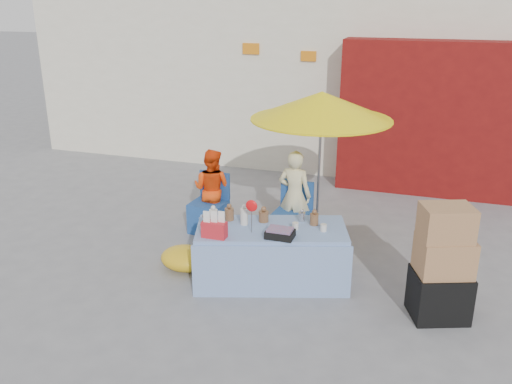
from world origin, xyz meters
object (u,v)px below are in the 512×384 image
(chair_right, at_px, (292,225))
(umbrella, at_px, (322,106))
(market_table, at_px, (271,253))
(box_stack, at_px, (442,267))
(vendor_beige, at_px, (295,195))
(vendor_orange, at_px, (212,189))
(chair_left, at_px, (209,214))

(chair_right, xyz_separation_m, umbrella, (0.30, 0.28, 1.64))
(market_table, bearing_deg, box_stack, -23.46)
(vendor_beige, bearing_deg, vendor_orange, 5.00)
(market_table, xyz_separation_m, umbrella, (0.26, 1.43, 1.53))
(vendor_orange, bearing_deg, vendor_beige, -175.00)
(vendor_orange, distance_m, vendor_beige, 1.25)
(market_table, relative_size, chair_left, 2.33)
(market_table, xyz_separation_m, vendor_beige, (-0.04, 1.28, 0.29))
(chair_right, height_order, box_stack, box_stack)
(chair_left, bearing_deg, box_stack, -17.62)
(market_table, xyz_separation_m, box_stack, (1.94, -0.20, 0.23))
(chair_right, xyz_separation_m, vendor_beige, (-0.00, 0.13, 0.39))
(vendor_beige, bearing_deg, chair_right, 95.58)
(vendor_orange, bearing_deg, box_stack, 160.39)
(chair_left, relative_size, vendor_beige, 0.66)
(market_table, bearing_deg, chair_right, 74.33)
(chair_left, bearing_deg, vendor_orange, 95.58)
(vendor_beige, distance_m, box_stack, 2.47)
(box_stack, bearing_deg, chair_right, 145.80)
(chair_left, distance_m, vendor_orange, 0.37)
(umbrella, bearing_deg, chair_left, -169.60)
(market_table, height_order, box_stack, box_stack)
(vendor_beige, bearing_deg, chair_left, 11.13)
(market_table, height_order, vendor_orange, vendor_orange)
(vendor_orange, xyz_separation_m, vendor_beige, (1.25, 0.00, 0.04))
(umbrella, bearing_deg, vendor_orange, -174.47)
(chair_right, bearing_deg, box_stack, -29.21)
(market_table, relative_size, vendor_beige, 1.53)
(vendor_orange, xyz_separation_m, box_stack, (3.23, -1.48, -0.01))
(chair_left, relative_size, umbrella, 0.41)
(umbrella, height_order, box_stack, umbrella)
(vendor_orange, height_order, umbrella, umbrella)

